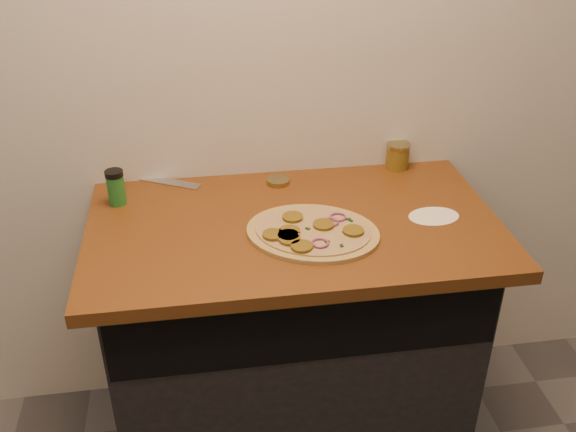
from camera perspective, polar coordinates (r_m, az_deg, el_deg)
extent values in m
cube|color=beige|center=(2.00, -0.98, 15.59)|extent=(4.00, 0.02, 2.70)
cube|color=black|center=(2.18, 0.32, -10.73)|extent=(1.10, 0.60, 0.86)
cube|color=brown|center=(1.89, 0.50, -0.97)|extent=(1.20, 0.70, 0.04)
cylinder|color=tan|center=(1.81, 2.20, -1.47)|extent=(0.48, 0.48, 0.01)
cylinder|color=beige|center=(1.81, 2.21, -1.25)|extent=(0.42, 0.42, 0.00)
cylinder|color=brown|center=(1.79, 0.13, -1.37)|extent=(0.06, 0.06, 0.01)
cylinder|color=brown|center=(1.82, 3.17, -0.77)|extent=(0.06, 0.06, 0.01)
cylinder|color=brown|center=(1.85, 0.42, -0.09)|extent=(0.06, 0.06, 0.01)
cylinder|color=brown|center=(1.77, 0.04, -1.77)|extent=(0.06, 0.06, 0.01)
cylinder|color=brown|center=(1.75, 0.15, -2.10)|extent=(0.06, 0.06, 0.01)
cylinder|color=brown|center=(1.72, 1.23, -2.72)|extent=(0.06, 0.06, 0.01)
cylinder|color=brown|center=(1.80, 5.82, -1.32)|extent=(0.06, 0.06, 0.01)
cylinder|color=brown|center=(1.77, -1.31, -1.67)|extent=(0.06, 0.06, 0.01)
torus|color=#7D2E66|center=(1.74, 2.87, -2.41)|extent=(0.05, 0.05, 0.01)
torus|color=#7D2E66|center=(1.86, 4.47, -0.08)|extent=(0.05, 0.05, 0.01)
torus|color=#7D2E66|center=(1.76, -0.35, -1.89)|extent=(0.05, 0.05, 0.01)
torus|color=#7D2E66|center=(1.84, 3.79, -0.54)|extent=(0.05, 0.05, 0.01)
cube|color=black|center=(1.80, 5.09, -1.41)|extent=(0.02, 0.01, 0.00)
cube|color=black|center=(1.74, 4.79, -2.64)|extent=(0.01, 0.01, 0.00)
cube|color=black|center=(1.74, 0.69, -2.45)|extent=(0.01, 0.01, 0.00)
cube|color=black|center=(1.86, 5.40, -0.27)|extent=(0.01, 0.01, 0.00)
cube|color=black|center=(1.75, 3.49, -2.29)|extent=(0.02, 0.01, 0.00)
cube|color=black|center=(1.82, 5.59, -0.99)|extent=(0.01, 0.02, 0.00)
cube|color=black|center=(1.81, 1.76, -1.13)|extent=(0.02, 0.02, 0.00)
cube|color=black|center=(1.75, -0.26, -2.15)|extent=(0.01, 0.02, 0.00)
cube|color=black|center=(1.76, -1.54, -2.04)|extent=(0.01, 0.01, 0.00)
cube|color=black|center=(1.85, 5.58, -0.41)|extent=(0.01, 0.02, 0.00)
cube|color=black|center=(1.83, 2.59, -0.63)|extent=(0.01, 0.02, 0.00)
cube|color=black|center=(1.80, -0.60, -1.17)|extent=(0.01, 0.02, 0.00)
cube|color=black|center=(1.75, 0.79, -2.17)|extent=(0.01, 0.02, 0.00)
cube|color=#B7BAC1|center=(2.12, -10.46, 2.97)|extent=(0.20, 0.13, 0.00)
cube|color=black|center=(2.19, -13.76, 3.65)|extent=(0.11, 0.07, 0.02)
cylinder|color=#958A56|center=(2.08, -0.88, 3.12)|extent=(0.08, 0.08, 0.02)
cylinder|color=#A73010|center=(2.21, 9.71, 5.15)|extent=(0.08, 0.08, 0.07)
cylinder|color=#958A56|center=(2.19, 9.81, 6.19)|extent=(0.08, 0.08, 0.01)
cylinder|color=#206626|center=(2.01, -15.02, 2.26)|extent=(0.05, 0.05, 0.09)
cylinder|color=black|center=(1.99, -15.23, 3.67)|extent=(0.06, 0.06, 0.02)
cylinder|color=white|center=(1.95, 12.83, -0.01)|extent=(0.17, 0.17, 0.00)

